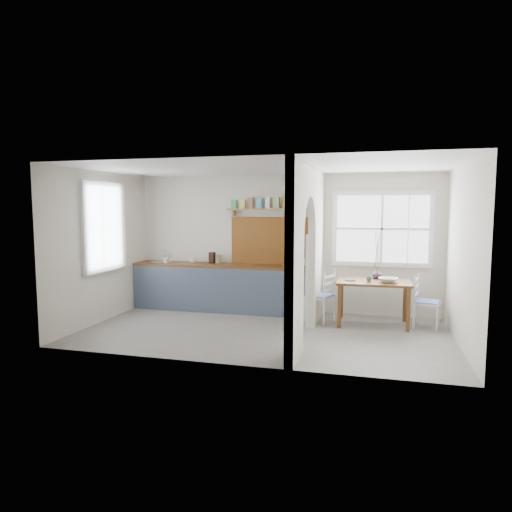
% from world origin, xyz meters
% --- Properties ---
extents(floor, '(5.80, 3.20, 0.01)m').
position_xyz_m(floor, '(0.00, 0.00, 0.00)').
color(floor, gray).
rests_on(floor, ground).
extents(ceiling, '(5.80, 3.20, 0.01)m').
position_xyz_m(ceiling, '(0.00, 0.00, 2.60)').
color(ceiling, beige).
rests_on(ceiling, walls).
extents(walls, '(5.81, 3.21, 2.60)m').
position_xyz_m(walls, '(0.00, 0.00, 1.30)').
color(walls, beige).
rests_on(walls, floor).
extents(partition, '(0.12, 3.20, 2.60)m').
position_xyz_m(partition, '(0.70, 0.06, 1.45)').
color(partition, beige).
rests_on(partition, floor).
extents(kitchen_window, '(0.10, 1.16, 1.50)m').
position_xyz_m(kitchen_window, '(-2.87, 0.00, 1.65)').
color(kitchen_window, white).
rests_on(kitchen_window, walls).
extents(nook_window, '(1.76, 0.10, 1.30)m').
position_xyz_m(nook_window, '(1.80, 1.56, 1.60)').
color(nook_window, white).
rests_on(nook_window, walls).
extents(counter, '(3.50, 0.60, 0.90)m').
position_xyz_m(counter, '(-1.13, 1.33, 0.46)').
color(counter, '#4A3214').
rests_on(counter, floor).
extents(sink, '(0.40, 0.40, 0.02)m').
position_xyz_m(sink, '(-2.43, 1.30, 0.89)').
color(sink, silver).
rests_on(sink, counter).
extents(backsplash, '(1.65, 0.03, 0.90)m').
position_xyz_m(backsplash, '(-0.20, 1.58, 1.35)').
color(backsplash, brown).
rests_on(backsplash, walls).
extents(shelf, '(1.75, 0.20, 0.21)m').
position_xyz_m(shelf, '(-0.21, 1.49, 2.01)').
color(shelf, '#AB7F45').
rests_on(shelf, walls).
extents(pendant_lamp, '(0.26, 0.26, 0.16)m').
position_xyz_m(pendant_lamp, '(0.15, 1.15, 1.88)').
color(pendant_lamp, beige).
rests_on(pendant_lamp, ceiling).
extents(utensil_rail, '(0.02, 0.50, 0.02)m').
position_xyz_m(utensil_rail, '(0.61, 0.90, 1.45)').
color(utensil_rail, silver).
rests_on(utensil_rail, partition).
extents(dining_table, '(1.22, 0.83, 0.75)m').
position_xyz_m(dining_table, '(1.68, 0.91, 0.38)').
color(dining_table, '#4A3214').
rests_on(dining_table, floor).
extents(chair_left, '(0.55, 0.55, 0.92)m').
position_xyz_m(chair_left, '(0.78, 0.91, 0.46)').
color(chair_left, silver).
rests_on(chair_left, floor).
extents(chair_right, '(0.48, 0.48, 0.86)m').
position_xyz_m(chair_right, '(2.55, 0.97, 0.43)').
color(chair_right, silver).
rests_on(chair_right, floor).
extents(kettle, '(0.20, 0.17, 0.21)m').
position_xyz_m(kettle, '(0.37, 1.26, 1.00)').
color(kettle, white).
rests_on(kettle, counter).
extents(mug_a, '(0.13, 0.13, 0.11)m').
position_xyz_m(mug_a, '(-2.26, 1.17, 0.96)').
color(mug_a, white).
rests_on(mug_a, counter).
extents(mug_b, '(0.15, 0.15, 0.11)m').
position_xyz_m(mug_b, '(-1.78, 1.34, 0.95)').
color(mug_b, silver).
rests_on(mug_b, counter).
extents(knife_block, '(0.10, 0.14, 0.21)m').
position_xyz_m(knife_block, '(-1.39, 1.42, 1.01)').
color(knife_block, black).
rests_on(knife_block, counter).
extents(jar, '(0.12, 0.12, 0.17)m').
position_xyz_m(jar, '(-1.27, 1.44, 0.98)').
color(jar, '#8A7E59').
rests_on(jar, counter).
extents(towel_magenta, '(0.02, 0.03, 0.52)m').
position_xyz_m(towel_magenta, '(0.58, 0.99, 0.28)').
color(towel_magenta, '#B6116C').
rests_on(towel_magenta, counter).
extents(towel_orange, '(0.02, 0.03, 0.46)m').
position_xyz_m(towel_orange, '(0.58, 0.93, 0.25)').
color(towel_orange, '#BE7604').
rests_on(towel_orange, counter).
extents(bowl, '(0.37, 0.37, 0.08)m').
position_xyz_m(bowl, '(1.92, 0.81, 0.79)').
color(bowl, white).
rests_on(bowl, dining_table).
extents(table_cup, '(0.10, 0.10, 0.09)m').
position_xyz_m(table_cup, '(1.61, 0.78, 0.80)').
color(table_cup, '#536F54').
rests_on(table_cup, dining_table).
extents(plate, '(0.19, 0.19, 0.02)m').
position_xyz_m(plate, '(1.30, 0.85, 0.76)').
color(plate, '#292525').
rests_on(plate, dining_table).
extents(vase, '(0.21, 0.21, 0.18)m').
position_xyz_m(vase, '(1.74, 1.16, 0.84)').
color(vase, '#422C47').
rests_on(vase, dining_table).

